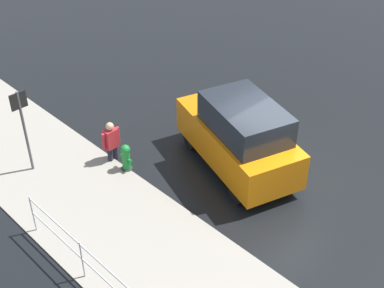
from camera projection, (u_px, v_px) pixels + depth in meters
name	position (u px, v px, depth m)	size (l,w,h in m)	color
ground_plane	(280.00, 179.00, 14.04)	(60.00, 60.00, 0.00)	black
kerb_strip	(161.00, 264.00, 11.63)	(24.00, 3.20, 0.04)	gray
moving_hatchback	(239.00, 136.00, 13.88)	(4.23, 2.81, 2.06)	orange
fire_hydrant	(126.00, 158.00, 14.14)	(0.42, 0.31, 0.80)	#197A2D
pedestrian	(111.00, 140.00, 14.33)	(0.24, 0.57, 1.22)	#B2262D
sign_post	(23.00, 120.00, 13.45)	(0.07, 0.44, 2.40)	#4C4C51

